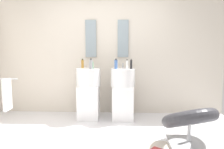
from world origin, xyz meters
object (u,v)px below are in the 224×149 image
Objects in this scene: pedestal_sink_right at (123,92)px; soap_bottle_blue at (116,64)px; pedestal_sink_left at (89,92)px; lounge_chair at (189,122)px; towel_rack at (5,96)px; soap_bottle_black at (131,64)px; soap_bottle_white at (127,65)px; soap_bottle_amber at (83,64)px; soap_bottle_grey at (91,64)px; soap_bottle_green at (92,65)px.

soap_bottle_blue is at bearing -152.28° from pedestal_sink_right.
lounge_chair is (1.59, -1.13, -0.18)m from pedestal_sink_left.
soap_bottle_black is at bearing 21.61° from towel_rack.
towel_rack is 5.22× the size of soap_bottle_white.
soap_bottle_white is at bearing -12.59° from soap_bottle_amber.
soap_bottle_grey is (-0.46, -0.06, 0.00)m from soap_bottle_blue.
towel_rack is 1.94m from soap_bottle_blue.
lounge_chair is at bearing -44.88° from soap_bottle_blue.
pedestal_sink_left is 5.56× the size of soap_bottle_grey.
lounge_chair is 1.66m from soap_bottle_blue.
pedestal_sink_left is 6.18× the size of soap_bottle_amber.
soap_bottle_black is 1.00× the size of soap_bottle_white.
towel_rack is 5.20× the size of soap_bottle_black.
soap_bottle_white is (0.21, -0.03, -0.00)m from soap_bottle_blue.
pedestal_sink_right is at bearing 161.91° from soap_bottle_black.
pedestal_sink_right is at bearing 129.54° from lounge_chair.
pedestal_sink_left is 0.77m from soap_bottle_blue.
soap_bottle_blue is at bearing -175.96° from soap_bottle_black.
soap_bottle_grey is (0.07, -0.13, 0.55)m from pedestal_sink_left.
soap_bottle_white reaches higher than lounge_chair.
pedestal_sink_left is at bearing -35.77° from soap_bottle_amber.
soap_bottle_amber is at bearing 132.06° from soap_bottle_grey.
soap_bottle_white is at bearing 21.03° from towel_rack.
soap_bottle_grey reaches higher than soap_bottle_green.
soap_bottle_grey is at bearing 29.57° from towel_rack.
lounge_chair is 1.95m from soap_bottle_green.
soap_bottle_amber is at bearing 166.34° from soap_bottle_blue.
soap_bottle_amber reaches higher than soap_bottle_green.
lounge_chair is 5.22× the size of soap_bottle_grey.
pedestal_sink_left is 1.46m from towel_rack.
pedestal_sink_left is 0.92m from soap_bottle_white.
soap_bottle_white is (0.86, -0.19, 0.00)m from soap_bottle_amber.
soap_bottle_blue is 0.44m from soap_bottle_green.
soap_bottle_green is at bearing 58.41° from soap_bottle_grey.
towel_rack is at bearing -158.39° from soap_bottle_black.
pedestal_sink_right is at bearing 24.48° from towel_rack.
lounge_chair is at bearing -54.13° from soap_bottle_black.
soap_bottle_black is at bearing 34.52° from soap_bottle_white.
pedestal_sink_right is 1.47m from lounge_chair.
soap_bottle_grey is 1.27× the size of soap_bottle_green.
soap_bottle_blue reaches higher than soap_bottle_green.
soap_bottle_amber is 0.90× the size of soap_bottle_grey.
towel_rack reaches higher than lounge_chair.
pedestal_sink_right is at bearing 27.72° from soap_bottle_blue.
pedestal_sink_right is at bearing 125.78° from soap_bottle_white.
soap_bottle_amber is at bearing 173.50° from pedestal_sink_right.
pedestal_sink_right is 0.96m from soap_bottle_amber.
soap_bottle_grey is (0.20, -0.22, 0.01)m from soap_bottle_amber.
pedestal_sink_right is 5.78× the size of soap_bottle_blue.
soap_bottle_blue reaches higher than pedestal_sink_left.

